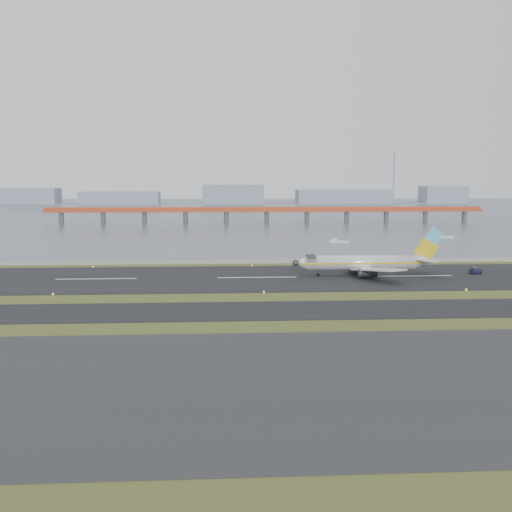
# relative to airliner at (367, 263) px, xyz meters

# --- Properties ---
(ground) EXTENTS (1000.00, 1000.00, 0.00)m
(ground) POSITION_rel_airliner_xyz_m (-28.24, -31.37, -3.46)
(ground) COLOR #38491A
(ground) RESTS_ON ground
(apron_strip) EXTENTS (1000.00, 50.00, 0.10)m
(apron_strip) POSITION_rel_airliner_xyz_m (-28.24, -86.37, -3.41)
(apron_strip) COLOR #2C2C2E
(apron_strip) RESTS_ON ground
(taxiway_strip) EXTENTS (1000.00, 18.00, 0.10)m
(taxiway_strip) POSITION_rel_airliner_xyz_m (-28.24, -43.37, -3.41)
(taxiway_strip) COLOR black
(taxiway_strip) RESTS_ON ground
(runway_strip) EXTENTS (1000.00, 45.00, 0.10)m
(runway_strip) POSITION_rel_airliner_xyz_m (-28.24, -1.37, -3.41)
(runway_strip) COLOR black
(runway_strip) RESTS_ON ground
(seawall) EXTENTS (1000.00, 2.50, 1.00)m
(seawall) POSITION_rel_airliner_xyz_m (-28.24, 28.63, -2.96)
(seawall) COLOR gray
(seawall) RESTS_ON ground
(bay_water) EXTENTS (1400.00, 800.00, 1.30)m
(bay_water) POSITION_rel_airliner_xyz_m (-28.24, 428.63, -3.46)
(bay_water) COLOR #465364
(bay_water) RESTS_ON ground
(red_pier) EXTENTS (260.00, 5.00, 10.20)m
(red_pier) POSITION_rel_airliner_xyz_m (-8.24, 218.63, 3.82)
(red_pier) COLOR #AC3F1D
(red_pier) RESTS_ON ground
(far_shoreline) EXTENTS (1400.00, 80.00, 60.50)m
(far_shoreline) POSITION_rel_airliner_xyz_m (-14.62, 588.63, 2.61)
(far_shoreline) COLOR gray
(far_shoreline) RESTS_ON ground
(airliner) EXTENTS (38.52, 32.89, 12.80)m
(airliner) POSITION_rel_airliner_xyz_m (0.00, 0.00, 0.00)
(airliner) COLOR silver
(airliner) RESTS_ON ground
(pushback_tug) EXTENTS (3.25, 2.53, 1.83)m
(pushback_tug) POSITION_rel_airliner_xyz_m (29.17, 1.32, -2.57)
(pushback_tug) COLOR black
(pushback_tug) RESTS_ON ground
(workboat_near) EXTENTS (8.04, 4.60, 1.86)m
(workboat_near) POSITION_rel_airliner_xyz_m (10.25, 90.76, -2.87)
(workboat_near) COLOR silver
(workboat_near) RESTS_ON ground
(workboat_far) EXTENTS (8.29, 4.25, 1.93)m
(workboat_far) POSITION_rel_airliner_xyz_m (60.03, 110.40, -2.85)
(workboat_far) COLOR silver
(workboat_far) RESTS_ON ground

